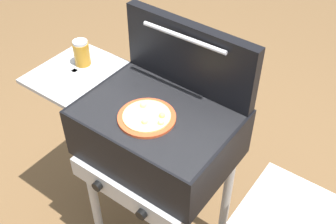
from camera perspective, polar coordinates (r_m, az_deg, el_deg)
grill at (r=1.75m, az=-1.79°, el=-3.31°), size 0.96×0.53×0.90m
grill_lid_open at (r=1.69m, az=2.93°, el=7.88°), size 0.63×0.09×0.30m
pizza_cheese at (r=1.61m, az=-2.95°, el=-0.69°), size 0.23×0.23×0.04m
sauce_jar at (r=1.92m, az=-12.01°, el=8.11°), size 0.07×0.07×0.12m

